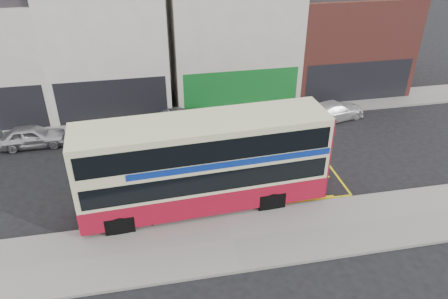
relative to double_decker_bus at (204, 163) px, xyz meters
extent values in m
plane|color=black|center=(0.78, -0.65, -2.55)|extent=(120.00, 120.00, 0.00)
cube|color=gray|center=(0.78, -2.95, -2.48)|extent=(40.00, 4.00, 0.15)
cube|color=gray|center=(0.78, -1.03, -2.48)|extent=(40.00, 0.15, 0.15)
cube|color=gray|center=(0.78, 10.35, -2.48)|extent=(50.00, 3.00, 0.15)
cube|color=silver|center=(-4.72, 14.35, 1.95)|extent=(8.00, 8.00, 9.00)
cube|color=black|center=(-4.72, 10.37, -0.95)|extent=(7.36, 0.06, 3.20)
cube|color=black|center=(-4.72, 10.39, -1.15)|extent=(5.60, 0.04, 2.00)
cube|color=beige|center=(4.28, 14.35, 1.70)|extent=(9.00, 8.00, 8.50)
cube|color=#136C25|center=(4.28, 10.37, -0.95)|extent=(8.28, 0.06, 3.20)
cube|color=black|center=(4.28, 10.39, -1.15)|extent=(6.30, 0.04, 2.00)
cube|color=brown|center=(13.28, 14.35, 1.20)|extent=(9.00, 8.00, 7.50)
cube|color=black|center=(13.28, 10.37, -0.95)|extent=(8.28, 0.06, 3.20)
cube|color=black|center=(13.28, 10.39, -1.15)|extent=(6.30, 0.04, 2.00)
cube|color=beige|center=(-0.04, 0.00, 0.06)|extent=(12.25, 3.41, 4.46)
cube|color=maroon|center=(-0.04, 0.00, -1.56)|extent=(12.29, 3.45, 1.21)
cube|color=maroon|center=(5.99, 0.33, 0.06)|extent=(0.21, 2.79, 4.46)
cube|color=black|center=(-0.04, 0.00, -0.24)|extent=(11.77, 3.44, 1.05)
cube|color=black|center=(-0.04, 0.00, 1.41)|extent=(11.77, 3.44, 1.10)
cube|color=navy|center=(1.06, 0.06, 0.64)|extent=(9.83, 3.33, 0.33)
cube|color=black|center=(-6.07, -0.33, -0.52)|extent=(0.20, 2.53, 1.76)
cube|color=black|center=(-6.07, -0.33, 1.41)|extent=(0.20, 2.53, 1.10)
cube|color=black|center=(-6.06, -0.33, 0.53)|extent=(0.15, 1.93, 0.39)
cube|color=beige|center=(-0.04, 0.00, 2.24)|extent=(12.25, 3.30, 0.13)
cylinder|color=black|center=(-4.26, -1.49, -2.00)|extent=(1.12, 0.37, 1.10)
cylinder|color=black|center=(-4.40, 1.02, -2.00)|extent=(1.12, 0.37, 1.10)
cylinder|color=black|center=(3.22, -1.08, -2.00)|extent=(1.12, 0.37, 1.10)
cylinder|color=black|center=(3.08, 1.43, -2.00)|extent=(1.12, 0.37, 1.10)
cube|color=black|center=(-2.77, -1.27, -0.93)|extent=(0.11, 0.11, 2.95)
cube|color=white|center=(-2.48, -1.32, 0.25)|extent=(0.53, 0.11, 0.43)
cube|color=white|center=(-2.76, -1.22, -0.53)|extent=(0.35, 0.08, 0.49)
imported|color=silver|center=(-9.75, 8.10, -1.86)|extent=(4.12, 1.71, 1.39)
imported|color=#42444A|center=(-0.34, 8.82, -1.92)|extent=(4.09, 2.54, 1.27)
imported|color=white|center=(10.49, 7.99, -1.90)|extent=(4.80, 2.85, 1.31)
cylinder|color=black|center=(4.30, 11.60, -1.54)|extent=(0.24, 0.24, 2.02)
camera|label=1|loc=(-2.51, -17.80, 11.44)|focal=35.00mm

